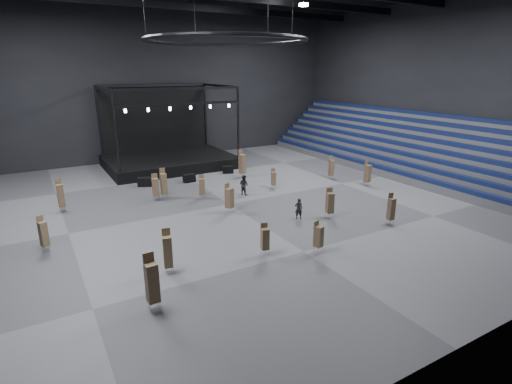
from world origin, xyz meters
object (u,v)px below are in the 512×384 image
chair_stack_0 (61,195)px  chair_stack_15 (168,251)px  man_center (299,209)px  chair_stack_3 (318,236)px  chair_stack_7 (164,183)px  chair_stack_11 (229,197)px  chair_stack_13 (202,186)px  stage (168,153)px  chair_stack_4 (152,282)px  flight_case_left (145,182)px  chair_stack_1 (43,233)px  flight_case_mid (189,178)px  chair_stack_2 (273,178)px  chair_stack_14 (367,173)px  crew_member (244,185)px  chair_stack_12 (391,208)px  chair_stack_6 (330,202)px  chair_stack_8 (155,186)px  chair_stack_9 (331,167)px  flight_case_right (228,170)px  chair_stack_10 (242,163)px  chair_stack_5 (265,238)px

chair_stack_0 → chair_stack_15: size_ratio=1.02×
man_center → chair_stack_3: bearing=84.3°
chair_stack_7 → chair_stack_11: size_ratio=1.13×
chair_stack_13 → chair_stack_7: bearing=167.5°
stage → chair_stack_4: stage is taller
flight_case_left → chair_stack_13: 7.29m
chair_stack_1 → flight_case_left: bearing=27.9°
flight_case_mid → chair_stack_1: chair_stack_1 is taller
chair_stack_2 → chair_stack_14: chair_stack_14 is taller
chair_stack_0 → man_center: chair_stack_0 is taller
chair_stack_1 → crew_member: chair_stack_1 is taller
chair_stack_12 → crew_member: size_ratio=1.29×
flight_case_mid → man_center: 14.31m
chair_stack_15 → crew_member: chair_stack_15 is taller
chair_stack_6 → chair_stack_15: 13.61m
flight_case_left → chair_stack_3: 20.66m
chair_stack_6 → chair_stack_11: size_ratio=0.98×
stage → chair_stack_3: 27.23m
chair_stack_6 → chair_stack_8: size_ratio=1.01×
chair_stack_9 → crew_member: bearing=-172.5°
chair_stack_11 → crew_member: bearing=23.8°
flight_case_right → chair_stack_9: size_ratio=0.48×
crew_member → chair_stack_6: bearing=176.1°
chair_stack_12 → crew_member: chair_stack_12 is taller
flight_case_left → chair_stack_11: 11.48m
chair_stack_13 → chair_stack_14: bearing=4.7°
chair_stack_4 → chair_stack_8: (4.92, 16.15, -0.25)m
chair_stack_4 → chair_stack_14: (23.94, 10.17, -0.17)m
flight_case_mid → chair_stack_10: bearing=-11.9°
chair_stack_4 → chair_stack_7: (5.69, 16.29, -0.11)m
chair_stack_1 → chair_stack_4: (4.06, -9.69, 0.29)m
chair_stack_8 → chair_stack_14: (19.02, -5.98, 0.08)m
chair_stack_13 → man_center: 9.31m
flight_case_mid → chair_stack_11: bearing=-92.6°
chair_stack_11 → chair_stack_13: bearing=72.6°
chair_stack_0 → chair_stack_15: (4.18, -14.08, -0.01)m
chair_stack_10 → man_center: 12.88m
flight_case_mid → chair_stack_2: size_ratio=0.62×
chair_stack_13 → chair_stack_6: bearing=-33.7°
stage → chair_stack_6: size_ratio=5.91×
chair_stack_5 → crew_member: chair_stack_5 is taller
man_center → crew_member: 7.45m
chair_stack_1 → flight_case_mid: bearing=15.2°
chair_stack_2 → chair_stack_13: (-7.12, 0.44, 0.14)m
chair_stack_4 → chair_stack_13: 16.80m
chair_stack_1 → chair_stack_5: (11.68, -7.33, -0.12)m
flight_case_right → crew_member: bearing=-105.8°
chair_stack_4 → stage: bearing=67.3°
stage → chair_stack_4: (-9.94, -28.22, 0.04)m
flight_case_right → chair_stack_0: size_ratio=0.43×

